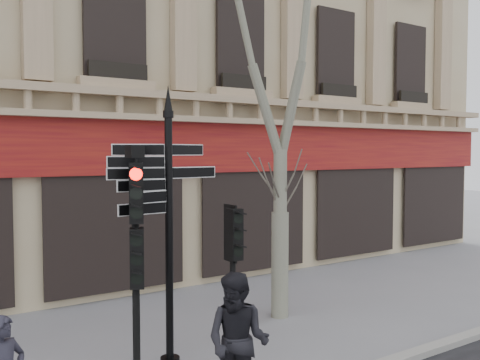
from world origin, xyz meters
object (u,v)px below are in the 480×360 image
object	(u,v)px
traffic_signal_main	(135,234)
pedestrian_b	(238,342)
traffic_signal_secondary	(233,249)
plane_tree	(281,28)
fingerpost	(169,180)

from	to	relation	value
traffic_signal_main	pedestrian_b	xyz separation A→B (m)	(0.78, -1.59, -1.33)
traffic_signal_secondary	pedestrian_b	bearing A→B (deg)	-119.25
plane_tree	pedestrian_b	world-z (taller)	plane_tree
traffic_signal_main	traffic_signal_secondary	size ratio (longest dim) A/B	1.46
plane_tree	pedestrian_b	distance (m)	6.59
traffic_signal_secondary	pedestrian_b	size ratio (longest dim) A/B	1.32
traffic_signal_main	plane_tree	size ratio (longest dim) A/B	0.42
plane_tree	pedestrian_b	xyz separation A→B (m)	(-3.01, -2.89, -5.09)
traffic_signal_main	pedestrian_b	world-z (taller)	traffic_signal_main
fingerpost	pedestrian_b	world-z (taller)	fingerpost
traffic_signal_secondary	plane_tree	bearing A→B (deg)	25.02
fingerpost	pedestrian_b	bearing A→B (deg)	-81.28
traffic_signal_main	traffic_signal_secondary	bearing A→B (deg)	40.22
traffic_signal_secondary	pedestrian_b	distance (m)	2.73
fingerpost	pedestrian_b	distance (m)	2.76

